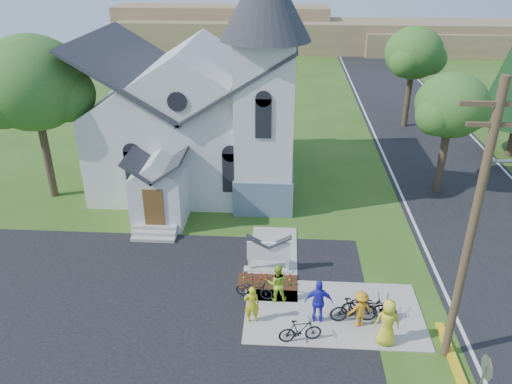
# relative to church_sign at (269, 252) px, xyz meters

# --- Properties ---
(ground) EXTENTS (120.00, 120.00, 0.00)m
(ground) POSITION_rel_church_sign_xyz_m (1.20, -3.20, -1.03)
(ground) COLOR #325718
(ground) RESTS_ON ground
(parking_lot) EXTENTS (20.00, 16.00, 0.02)m
(parking_lot) POSITION_rel_church_sign_xyz_m (-5.80, -5.20, -1.02)
(parking_lot) COLOR black
(parking_lot) RESTS_ON ground
(road) EXTENTS (8.00, 90.00, 0.02)m
(road) POSITION_rel_church_sign_xyz_m (11.20, 11.80, -1.02)
(road) COLOR black
(road) RESTS_ON ground
(sidewalk) EXTENTS (7.00, 4.00, 0.05)m
(sidewalk) POSITION_rel_church_sign_xyz_m (2.70, -2.70, -1.00)
(sidewalk) COLOR #AAA49A
(sidewalk) RESTS_ON ground
(church) EXTENTS (12.35, 12.00, 13.00)m
(church) POSITION_rel_church_sign_xyz_m (-4.28, 9.28, 4.22)
(church) COLOR silver
(church) RESTS_ON ground
(church_sign) EXTENTS (2.20, 0.40, 1.70)m
(church_sign) POSITION_rel_church_sign_xyz_m (0.00, 0.00, 0.00)
(church_sign) COLOR #AAA49A
(church_sign) RESTS_ON ground
(flower_bed) EXTENTS (2.60, 1.10, 0.07)m
(flower_bed) POSITION_rel_church_sign_xyz_m (0.00, -0.90, -0.99)
(flower_bed) COLOR #341E0E
(flower_bed) RESTS_ON ground
(utility_pole) EXTENTS (3.45, 0.28, 10.00)m
(utility_pole) POSITION_rel_church_sign_xyz_m (6.56, -4.70, 4.38)
(utility_pole) COLOR #4A3625
(utility_pole) RESTS_ON ground
(stop_sign) EXTENTS (0.11, 0.76, 2.48)m
(stop_sign) POSITION_rel_church_sign_xyz_m (6.63, -7.40, 0.75)
(stop_sign) COLOR gray
(stop_sign) RESTS_ON ground
(tree_lot_corner) EXTENTS (5.60, 5.60, 9.15)m
(tree_lot_corner) POSITION_rel_church_sign_xyz_m (-12.80, 6.80, 5.58)
(tree_lot_corner) COLOR #33281C
(tree_lot_corner) RESTS_ON ground
(tree_road_near) EXTENTS (4.00, 4.00, 7.05)m
(tree_road_near) POSITION_rel_church_sign_xyz_m (9.70, 8.80, 4.18)
(tree_road_near) COLOR #33281C
(tree_road_near) RESTS_ON ground
(tree_road_mid) EXTENTS (4.40, 4.40, 7.80)m
(tree_road_mid) POSITION_rel_church_sign_xyz_m (10.20, 20.80, 4.75)
(tree_road_mid) COLOR #33281C
(tree_road_mid) RESTS_ON ground
(distant_hills) EXTENTS (61.00, 10.00, 5.60)m
(distant_hills) POSITION_rel_church_sign_xyz_m (4.56, 53.13, 1.15)
(distant_hills) COLOR olive
(distant_hills) RESTS_ON ground
(cyclist_0) EXTENTS (0.65, 0.49, 1.61)m
(cyclist_0) POSITION_rel_church_sign_xyz_m (-0.50, -3.42, -0.17)
(cyclist_0) COLOR gold
(cyclist_0) RESTS_ON sidewalk
(bike_0) EXTENTS (1.64, 0.85, 0.82)m
(bike_0) POSITION_rel_church_sign_xyz_m (-0.50, -1.96, -0.57)
(bike_0) COLOR black
(bike_0) RESTS_ON sidewalk
(cyclist_1) EXTENTS (0.86, 0.69, 1.67)m
(cyclist_1) POSITION_rel_church_sign_xyz_m (0.43, -2.06, -0.14)
(cyclist_1) COLOR #9CD027
(cyclist_1) RESTS_ON sidewalk
(bike_1) EXTENTS (1.67, 0.78, 0.97)m
(bike_1) POSITION_rel_church_sign_xyz_m (1.34, -4.40, -0.49)
(bike_1) COLOR black
(bike_1) RESTS_ON sidewalk
(cyclist_2) EXTENTS (1.08, 0.45, 1.84)m
(cyclist_2) POSITION_rel_church_sign_xyz_m (2.04, -3.25, -0.06)
(cyclist_2) COLOR #2B28CC
(cyclist_2) RESTS_ON sidewalk
(bike_2) EXTENTS (1.94, 1.08, 0.96)m
(bike_2) POSITION_rel_church_sign_xyz_m (4.22, -2.79, -0.49)
(bike_2) COLOR black
(bike_2) RESTS_ON sidewalk
(cyclist_3) EXTENTS (1.12, 0.85, 1.54)m
(cyclist_3) POSITION_rel_church_sign_xyz_m (3.60, -3.40, -0.21)
(cyclist_3) COLOR orange
(cyclist_3) RESTS_ON sidewalk
(bike_3) EXTENTS (1.90, 0.71, 1.11)m
(bike_3) POSITION_rel_church_sign_xyz_m (3.41, -3.20, -0.42)
(bike_3) COLOR black
(bike_3) RESTS_ON sidewalk
(cyclist_4) EXTENTS (0.94, 0.63, 1.89)m
(cyclist_4) POSITION_rel_church_sign_xyz_m (4.44, -4.31, -0.03)
(cyclist_4) COLOR yellow
(cyclist_4) RESTS_ON sidewalk
(bike_4) EXTENTS (1.86, 0.71, 0.97)m
(bike_4) POSITION_rel_church_sign_xyz_m (3.90, -2.87, -0.49)
(bike_4) COLOR black
(bike_4) RESTS_ON sidewalk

